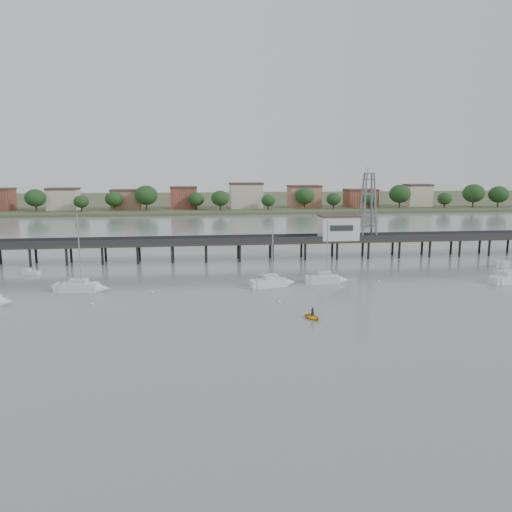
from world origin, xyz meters
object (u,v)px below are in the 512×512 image
at_px(lattice_tower, 368,206).
at_px(sailboat_b, 87,287).
at_px(sailboat_c, 276,282).
at_px(pier, 222,243).
at_px(white_tender, 31,273).
at_px(sailboat_f, 330,279).
at_px(yellow_dinghy, 312,319).

distance_m(lattice_tower, sailboat_b, 60.51).
relative_size(lattice_tower, sailboat_c, 1.30).
relative_size(pier, sailboat_c, 12.59).
distance_m(sailboat_c, sailboat_b, 30.41).
distance_m(lattice_tower, white_tender, 68.87).
xyz_separation_m(sailboat_c, white_tender, (-43.21, 14.59, -0.28)).
xyz_separation_m(sailboat_b, white_tender, (-12.80, 14.24, -0.27)).
xyz_separation_m(pier, lattice_tower, (31.50, 0.00, 7.31)).
relative_size(lattice_tower, white_tender, 4.64).
distance_m(sailboat_f, yellow_dinghy, 20.89).
xyz_separation_m(white_tender, yellow_dinghy, (44.94, -32.91, -0.37)).
relative_size(lattice_tower, sailboat_f, 1.38).
bearing_deg(sailboat_b, lattice_tower, 31.14).
bearing_deg(white_tender, sailboat_b, -29.97).
relative_size(sailboat_b, yellow_dinghy, 4.49).
bearing_deg(lattice_tower, white_tender, -171.67).
height_order(pier, sailboat_c, sailboat_c).
relative_size(lattice_tower, yellow_dinghy, 5.38).
distance_m(pier, sailboat_b, 33.47).
bearing_deg(yellow_dinghy, white_tender, 124.80).
height_order(lattice_tower, sailboat_f, lattice_tower).
bearing_deg(sailboat_f, white_tender, 169.55).
relative_size(sailboat_f, white_tender, 3.37).
xyz_separation_m(sailboat_c, sailboat_f, (9.41, 1.10, 0.00)).
distance_m(lattice_tower, sailboat_f, 29.49).
bearing_deg(white_tender, pier, 33.46).
distance_m(pier, sailboat_c, 25.73).
bearing_deg(sailboat_f, sailboat_b, -174.99).
height_order(lattice_tower, sailboat_b, lattice_tower).
relative_size(pier, yellow_dinghy, 52.03).
bearing_deg(sailboat_c, yellow_dinghy, -99.06).
bearing_deg(white_tender, sailboat_c, -0.58).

